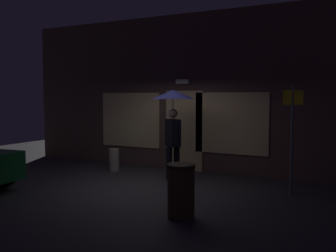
{
  "coord_description": "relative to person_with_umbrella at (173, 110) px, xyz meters",
  "views": [
    {
      "loc": [
        4.63,
        -7.46,
        2.06
      ],
      "look_at": [
        0.14,
        0.98,
        1.32
      ],
      "focal_mm": 41.56,
      "sensor_mm": 36.0,
      "label": 1
    }
  ],
  "objects": [
    {
      "name": "person_with_umbrella",
      "position": [
        0.0,
        0.0,
        0.0
      ],
      "size": [
        1.08,
        1.08,
        2.2
      ],
      "rotation": [
        0.0,
        0.0,
        -0.7
      ],
      "color": "black",
      "rests_on": "ground"
    },
    {
      "name": "trash_bin",
      "position": [
        1.53,
        -2.66,
        -1.26
      ],
      "size": [
        0.48,
        0.48,
        0.92
      ],
      "color": "#473823",
      "rests_on": "ground"
    },
    {
      "name": "building_facade",
      "position": [
        -0.28,
        1.37,
        0.4
      ],
      "size": [
        10.58,
        0.48,
        4.29
      ],
      "color": "brown",
      "rests_on": "ground"
    },
    {
      "name": "street_sign_post",
      "position": [
        2.87,
        -0.19,
        -0.43
      ],
      "size": [
        0.4,
        0.07,
        2.28
      ],
      "color": "#595B60",
      "rests_on": "ground"
    },
    {
      "name": "sidewalk_bollard",
      "position": [
        -1.94,
        0.21,
        -1.42
      ],
      "size": [
        0.27,
        0.27,
        0.61
      ],
      "primitive_type": "cylinder",
      "color": "#B2A899",
      "rests_on": "ground"
    },
    {
      "name": "ground_plane",
      "position": [
        -0.28,
        -0.98,
        -1.73
      ],
      "size": [
        18.0,
        18.0,
        0.0
      ],
      "primitive_type": "plane",
      "color": "#38353A"
    }
  ]
}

